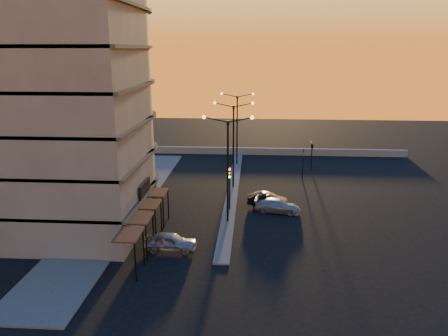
% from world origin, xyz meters
% --- Properties ---
extents(ground, '(120.00, 120.00, 0.00)m').
position_xyz_m(ground, '(0.00, 0.00, 0.00)').
color(ground, black).
rests_on(ground, ground).
extents(sidewalk_west, '(5.00, 40.00, 0.12)m').
position_xyz_m(sidewalk_west, '(-10.50, 4.00, 0.06)').
color(sidewalk_west, '#4E4E4B').
rests_on(sidewalk_west, ground).
extents(median, '(1.20, 36.00, 0.12)m').
position_xyz_m(median, '(0.00, 10.00, 0.06)').
color(median, '#4E4E4B').
rests_on(median, ground).
extents(parapet, '(44.00, 0.50, 1.00)m').
position_xyz_m(parapet, '(2.00, 26.00, 0.50)').
color(parapet, slate).
rests_on(parapet, ground).
extents(building, '(14.35, 17.08, 25.00)m').
position_xyz_m(building, '(-14.00, 0.03, 11.91)').
color(building, '#67635B').
rests_on(building, ground).
extents(streetlamp_near, '(4.32, 0.32, 9.51)m').
position_xyz_m(streetlamp_near, '(0.00, 0.00, 5.59)').
color(streetlamp_near, black).
rests_on(streetlamp_near, ground).
extents(streetlamp_mid, '(4.32, 0.32, 9.51)m').
position_xyz_m(streetlamp_mid, '(0.00, 10.00, 5.59)').
color(streetlamp_mid, black).
rests_on(streetlamp_mid, ground).
extents(streetlamp_far, '(4.32, 0.32, 9.51)m').
position_xyz_m(streetlamp_far, '(0.00, 20.00, 5.59)').
color(streetlamp_far, black).
rests_on(streetlamp_far, ground).
extents(traffic_light_main, '(0.28, 0.44, 4.25)m').
position_xyz_m(traffic_light_main, '(0.00, 2.87, 2.89)').
color(traffic_light_main, black).
rests_on(traffic_light_main, ground).
extents(signal_east_a, '(0.13, 0.16, 3.60)m').
position_xyz_m(signal_east_a, '(8.00, 14.00, 1.93)').
color(signal_east_a, black).
rests_on(signal_east_a, ground).
extents(signal_east_b, '(0.42, 1.99, 3.60)m').
position_xyz_m(signal_east_b, '(9.50, 18.00, 3.10)').
color(signal_east_b, black).
rests_on(signal_east_b, ground).
extents(car_hatchback, '(4.10, 1.76, 1.38)m').
position_xyz_m(car_hatchback, '(-4.01, -5.90, 0.69)').
color(car_hatchback, gray).
rests_on(car_hatchback, ground).
extents(car_sedan, '(3.96, 1.70, 1.27)m').
position_xyz_m(car_sedan, '(3.61, 4.51, 0.63)').
color(car_sedan, black).
rests_on(car_sedan, ground).
extents(car_wagon, '(4.52, 2.49, 1.24)m').
position_xyz_m(car_wagon, '(4.50, 2.82, 0.62)').
color(car_wagon, '#9A9CA1').
rests_on(car_wagon, ground).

